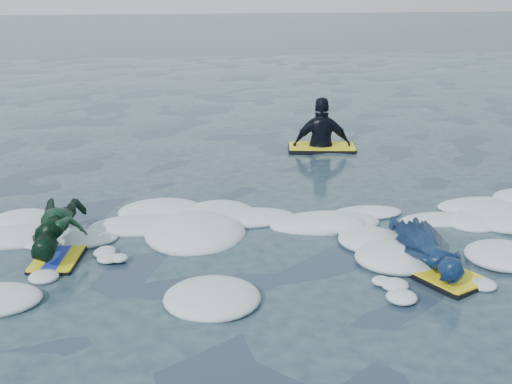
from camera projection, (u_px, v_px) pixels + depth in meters
ground at (278, 279)px, 6.65m from camera, size 120.00×120.00×0.00m
foam_band at (262, 242)px, 7.62m from camera, size 12.00×3.10×0.30m
prone_woman_unit at (429, 250)px, 6.87m from camera, size 0.94×1.60×0.39m
prone_child_unit at (59, 232)px, 7.20m from camera, size 0.76×1.38×0.52m
waiting_rider_unit at (322, 147)px, 11.75m from camera, size 1.32×0.87×1.83m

